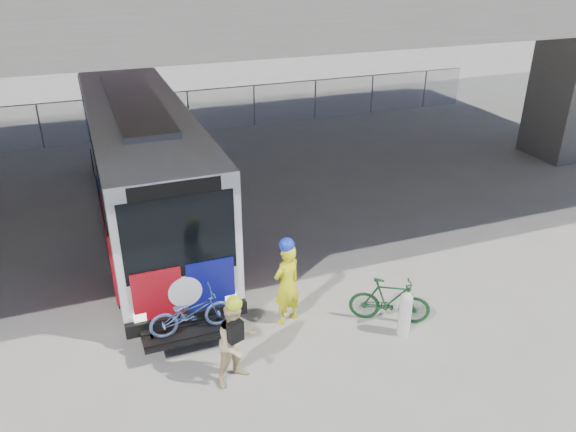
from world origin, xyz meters
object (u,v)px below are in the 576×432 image
cyclist_hivis (287,282)px  bike_parked (390,301)px  bollard (405,312)px  bus (140,152)px  cyclist_tan (236,342)px

cyclist_hivis → bike_parked: cyclist_hivis is taller
bollard → cyclist_hivis: size_ratio=0.50×
bus → bike_parked: size_ratio=7.34×
bollard → cyclist_tan: cyclist_tan is taller
bike_parked → cyclist_tan: bearing=129.7°
cyclist_hivis → bike_parked: (2.08, -0.81, -0.47)m
bus → bollard: (4.28, -7.65, -1.56)m
bollard → bike_parked: bike_parked is taller
bollard → bike_parked: size_ratio=0.59×
bus → cyclist_tan: size_ratio=6.84×
cyclist_hivis → cyclist_tan: 2.08m
bollard → cyclist_tan: bearing=-178.7°
bus → cyclist_tan: bearing=-85.6°
bus → bike_parked: (4.22, -7.13, -1.58)m
bus → cyclist_hivis: bearing=-71.4°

